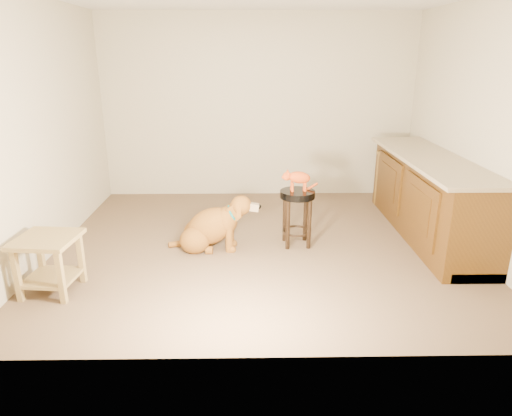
{
  "coord_description": "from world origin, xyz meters",
  "views": [
    {
      "loc": [
        -0.15,
        -4.71,
        2.03
      ],
      "look_at": [
        -0.07,
        -0.03,
        0.45
      ],
      "focal_mm": 32.0,
      "sensor_mm": 36.0,
      "label": 1
    }
  ],
  "objects_px": {
    "padded_stool": "(297,207)",
    "golden_retriever": "(211,228)",
    "tabby_kitten": "(297,178)",
    "wood_stool": "(394,180)",
    "side_table": "(49,256)"
  },
  "relations": [
    {
      "from": "wood_stool",
      "to": "golden_retriever",
      "type": "distance_m",
      "value": 2.77
    },
    {
      "from": "padded_stool",
      "to": "golden_retriever",
      "type": "relative_size",
      "value": 0.61
    },
    {
      "from": "side_table",
      "to": "padded_stool",
      "type": "bearing_deg",
      "value": 24.13
    },
    {
      "from": "side_table",
      "to": "tabby_kitten",
      "type": "xyz_separation_m",
      "value": [
        2.29,
        1.03,
        0.42
      ]
    },
    {
      "from": "tabby_kitten",
      "to": "side_table",
      "type": "bearing_deg",
      "value": -159.36
    },
    {
      "from": "padded_stool",
      "to": "golden_retriever",
      "type": "height_order",
      "value": "padded_stool"
    },
    {
      "from": "golden_retriever",
      "to": "tabby_kitten",
      "type": "relative_size",
      "value": 2.49
    },
    {
      "from": "side_table",
      "to": "golden_retriever",
      "type": "relative_size",
      "value": 0.53
    },
    {
      "from": "padded_stool",
      "to": "wood_stool",
      "type": "distance_m",
      "value": 1.93
    },
    {
      "from": "padded_stool",
      "to": "wood_stool",
      "type": "xyz_separation_m",
      "value": [
        1.46,
        1.27,
        -0.04
      ]
    },
    {
      "from": "side_table",
      "to": "golden_retriever",
      "type": "height_order",
      "value": "golden_retriever"
    },
    {
      "from": "golden_retriever",
      "to": "tabby_kitten",
      "type": "bearing_deg",
      "value": 8.82
    },
    {
      "from": "wood_stool",
      "to": "tabby_kitten",
      "type": "relative_size",
      "value": 1.86
    },
    {
      "from": "padded_stool",
      "to": "wood_stool",
      "type": "height_order",
      "value": "wood_stool"
    },
    {
      "from": "padded_stool",
      "to": "tabby_kitten",
      "type": "height_order",
      "value": "tabby_kitten"
    }
  ]
}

